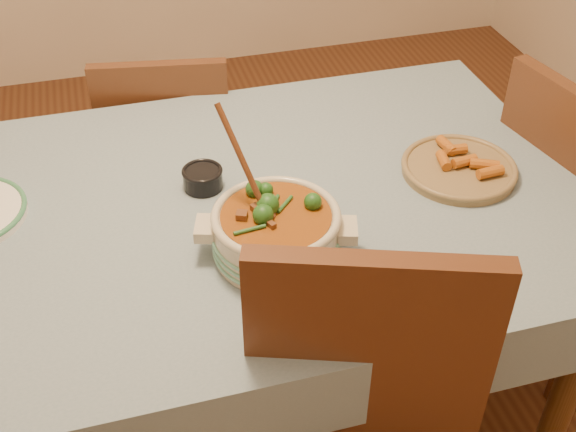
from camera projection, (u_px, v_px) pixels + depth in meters
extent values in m
plane|color=#4A2515|center=(249.00, 400.00, 2.19)|extent=(4.50, 4.50, 0.00)
cube|color=brown|center=(238.00, 214.00, 1.73)|extent=(1.60, 1.00, 0.05)
cube|color=#8095A7|center=(238.00, 204.00, 1.71)|extent=(1.68, 1.08, 0.01)
cylinder|color=brown|center=(568.00, 386.00, 1.80)|extent=(0.07, 0.07, 0.70)
cylinder|color=brown|center=(426.00, 188.00, 2.44)|extent=(0.07, 0.07, 0.70)
cylinder|color=beige|center=(276.00, 235.00, 1.54)|extent=(0.33, 0.33, 0.10)
torus|color=beige|center=(276.00, 216.00, 1.51)|extent=(0.28, 0.28, 0.02)
cube|color=beige|center=(347.00, 230.00, 1.53)|extent=(0.06, 0.08, 0.03)
cube|color=beige|center=(205.00, 228.00, 1.53)|extent=(0.06, 0.08, 0.03)
cylinder|color=#935015|center=(276.00, 218.00, 1.51)|extent=(0.23, 0.23, 0.02)
cylinder|color=black|center=(203.00, 179.00, 1.75)|extent=(0.12, 0.12, 0.05)
torus|color=black|center=(202.00, 171.00, 1.73)|extent=(0.10, 0.10, 0.01)
cylinder|color=black|center=(202.00, 174.00, 1.74)|extent=(0.08, 0.08, 0.01)
cylinder|color=olive|center=(459.00, 170.00, 1.80)|extent=(0.37, 0.37, 0.02)
torus|color=olive|center=(459.00, 166.00, 1.80)|extent=(0.29, 0.29, 0.02)
cube|color=#532B19|center=(173.00, 153.00, 2.47)|extent=(0.46, 0.46, 0.04)
cube|color=#532B19|center=(164.00, 127.00, 2.19)|extent=(0.40, 0.11, 0.43)
cylinder|color=#532B19|center=(225.00, 172.00, 2.75)|extent=(0.04, 0.04, 0.43)
cylinder|color=#532B19|center=(134.00, 178.00, 2.72)|extent=(0.04, 0.04, 0.43)
cylinder|color=#532B19|center=(228.00, 230.00, 2.48)|extent=(0.04, 0.04, 0.43)
cylinder|color=#532B19|center=(127.00, 236.00, 2.45)|extent=(0.04, 0.04, 0.43)
cube|color=#532B19|center=(368.00, 357.00, 1.36)|extent=(0.45, 0.20, 0.50)
cube|color=#532B19|center=(558.00, 173.00, 1.88)|extent=(0.12, 0.44, 0.48)
cylinder|color=#532B19|center=(574.00, 229.00, 2.45)|extent=(0.04, 0.04, 0.48)
cylinder|color=#532B19|center=(569.00, 344.00, 2.05)|extent=(0.04, 0.04, 0.48)
cylinder|color=#532B19|center=(485.00, 262.00, 2.32)|extent=(0.04, 0.04, 0.48)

